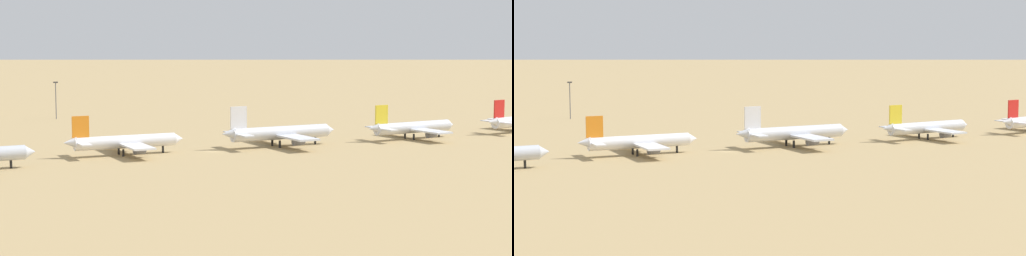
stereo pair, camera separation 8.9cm
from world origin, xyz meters
TOP-DOWN VIEW (x-y plane):
  - ground at (0.00, 0.00)m, footprint 4000.00×4000.00m
  - ridge_center at (456.84, 1152.59)m, footprint 316.75×304.50m
  - parked_jet_orange_3 at (-25.13, 4.43)m, footprint 34.81×29.27m
  - parked_jet_white_4 at (22.00, -0.43)m, footprint 38.08×31.92m
  - parked_jet_yellow_5 at (68.39, -4.73)m, footprint 34.59×28.99m
  - light_pole_mid at (-12.05, 113.79)m, footprint 1.80×0.50m

SIDE VIEW (x-z plane):
  - ground at x=0.00m, z-range 0.00..0.00m
  - parked_jet_yellow_5 at x=68.39m, z-range -1.97..9.47m
  - parked_jet_orange_3 at x=-25.13m, z-range -1.98..9.52m
  - parked_jet_white_4 at x=22.00m, z-range -2.17..10.43m
  - light_pole_mid at x=-12.05m, z-range 1.19..15.69m
  - ridge_center at x=456.84m, z-range 0.00..106.65m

